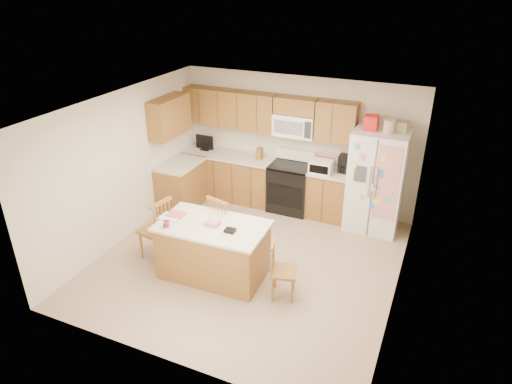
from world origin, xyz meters
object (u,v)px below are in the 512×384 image
at_px(island, 213,250).
at_px(windsor_chair_left, 157,230).
at_px(stove, 291,186).
at_px(refrigerator, 376,180).
at_px(windsor_chair_back, 225,227).
at_px(windsor_chair_right, 282,271).

bearing_deg(island, windsor_chair_left, 176.61).
height_order(stove, island, stove).
relative_size(stove, refrigerator, 0.55).
relative_size(stove, windsor_chair_back, 1.07).
distance_m(refrigerator, windsor_chair_back, 2.74).
bearing_deg(stove, windsor_chair_right, -72.83).
bearing_deg(stove, island, -97.72).
relative_size(refrigerator, windsor_chair_left, 1.94).
height_order(windsor_chair_back, windsor_chair_right, windsor_chair_back).
relative_size(refrigerator, windsor_chair_right, 2.32).
bearing_deg(refrigerator, stove, 177.70).
bearing_deg(windsor_chair_left, windsor_chair_back, 27.70).
bearing_deg(refrigerator, island, -128.47).
distance_m(refrigerator, windsor_chair_right, 2.63).
height_order(refrigerator, windsor_chair_back, refrigerator).
bearing_deg(windsor_chair_back, refrigerator, 42.68).
relative_size(stove, windsor_chair_left, 1.07).
bearing_deg(windsor_chair_right, refrigerator, 72.06).
bearing_deg(windsor_chair_right, windsor_chair_left, 176.90).
height_order(refrigerator, windsor_chair_left, refrigerator).
xyz_separation_m(island, windsor_chair_right, (1.11, -0.06, -0.02)).
bearing_deg(windsor_chair_back, windsor_chair_right, -27.26).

